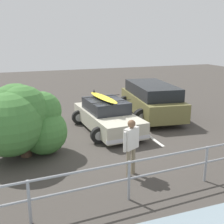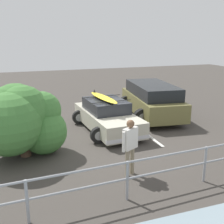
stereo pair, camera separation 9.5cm
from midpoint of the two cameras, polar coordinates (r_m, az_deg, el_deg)
The scene contains 7 objects.
ground_plane at distance 11.61m, azimuth -0.14°, elevation -4.41°, with size 44.00×44.00×0.02m, color #423D38.
parking_stripe at distance 12.49m, azimuth 5.14°, elevation -2.97°, with size 4.88×0.12×0.00m, color silver.
sedan_car at distance 11.87m, azimuth -0.80°, elevation -0.78°, with size 2.52×4.24×1.57m.
suv_car at distance 13.85m, azimuth 8.30°, elevation 2.49°, with size 3.01×4.78×1.64m.
person_bystander at distance 7.96m, azimuth 4.05°, elevation -6.21°, with size 0.58×0.39×1.67m.
railing_fence at distance 6.92m, azimuth 3.54°, elevation -12.40°, with size 9.44×0.59×1.03m.
bush_near_left at distance 9.67m, azimuth -18.21°, elevation -1.46°, with size 2.93×2.99×2.41m.
Camera 2 is at (3.51, 10.33, 3.93)m, focal length 45.00 mm.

